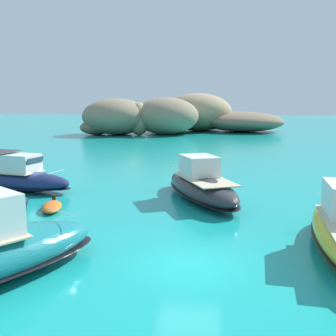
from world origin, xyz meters
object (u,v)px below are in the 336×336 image
at_px(motorboat_navy, 16,178).
at_px(motorboat_charcoal, 201,185).
at_px(islet_small, 118,117).
at_px(islet_large, 197,116).
at_px(dinghy_tender, 52,206).

bearing_deg(motorboat_navy, motorboat_charcoal, -4.12).
height_order(islet_small, motorboat_navy, islet_small).
xyz_separation_m(motorboat_navy, motorboat_charcoal, (13.23, -0.95, 0.05)).
relative_size(islet_small, motorboat_navy, 1.77).
bearing_deg(motorboat_charcoal, islet_large, 93.44).
height_order(islet_large, islet_small, islet_large).
relative_size(islet_large, dinghy_tender, 12.87).
distance_m(motorboat_navy, motorboat_charcoal, 13.26).
bearing_deg(islet_small, motorboat_charcoal, -69.72).
distance_m(islet_large, motorboat_navy, 62.85).
bearing_deg(dinghy_tender, islet_small, 100.79).
height_order(islet_small, motorboat_charcoal, islet_small).
distance_m(islet_small, motorboat_navy, 51.03).
relative_size(islet_large, motorboat_navy, 3.96).
distance_m(motorboat_navy, dinghy_tender, 6.69).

